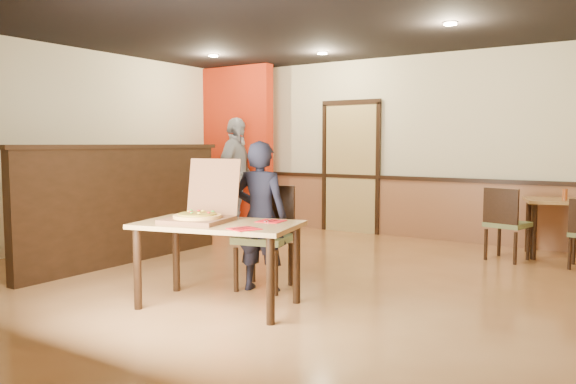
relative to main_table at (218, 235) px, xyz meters
The scene contains 23 objects.
floor 1.21m from the main_table, 98.27° to the left, with size 7.00×7.00×0.00m, color tan.
ceiling 2.38m from the main_table, 98.27° to the left, with size 7.00×7.00×0.00m, color black.
wall_back 4.57m from the main_table, 91.86° to the left, with size 7.00×7.00×0.00m, color beige.
wall_left 3.86m from the main_table, 164.52° to the left, with size 7.00×7.00×0.00m, color beige.
wainscot_back 4.49m from the main_table, 91.88° to the left, with size 7.00×0.04×0.90m, color #8F5B39.
chair_rail_back 4.47m from the main_table, 91.88° to the left, with size 7.00×0.06×0.06m, color black.
back_door 4.59m from the main_table, 101.96° to the left, with size 0.90×0.06×2.10m, color #D9BC6F.
booth_partition 2.30m from the main_table, 159.33° to the left, with size 0.20×3.10×1.44m.
red_accent_panel 5.09m from the main_table, 127.23° to the left, with size 1.60×0.20×2.78m, color #B2250C.
spot_a 4.29m from the main_table, 131.05° to the left, with size 0.14×0.14×0.02m, color #FFE0B2.
spot_b 4.21m from the main_table, 105.10° to the left, with size 0.14×0.14×0.02m, color #FFE0B2.
spot_c 3.52m from the main_table, 63.47° to the left, with size 0.14×0.14×0.02m, color #FFE0B2.
main_table is the anchor object (origin of this frame).
diner_chair 0.80m from the main_table, 92.64° to the left, with size 0.61×0.61×1.03m.
side_chair_left 3.85m from the main_table, 63.62° to the left, with size 0.54×0.54×0.91m.
side_table 4.61m from the main_table, 61.85° to the left, with size 0.87×0.87×0.75m.
diner 0.65m from the main_table, 90.06° to the left, with size 0.54×0.36×1.48m, color black.
passerby 4.22m from the main_table, 126.39° to the left, with size 1.10×0.46×1.88m, color gray.
pizza_box 0.25m from the main_table, 168.83° to the right, with size 0.65×0.72×0.56m.
pizza 0.25m from the main_table, 150.95° to the right, with size 0.43×0.43×0.03m, color #F7BA59.
napkin_near 0.48m from the main_table, 22.88° to the right, with size 0.28×0.28×0.01m.
napkin_far 0.49m from the main_table, 41.19° to the left, with size 0.25×0.25×0.01m.
condiment 4.58m from the main_table, 59.80° to the left, with size 0.06×0.06×0.15m, color #9C481C.
Camera 1 is at (3.37, -4.80, 1.46)m, focal length 35.00 mm.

